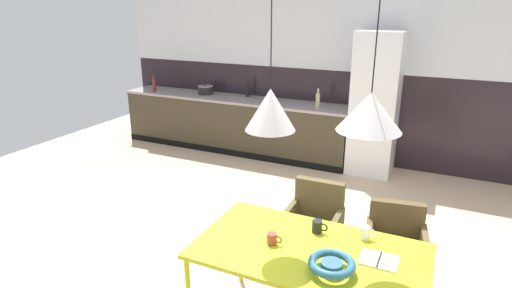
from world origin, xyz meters
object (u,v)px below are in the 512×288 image
Objects in this scene: cooking_pot at (205,90)px; pendant_lamp_over_table_far at (370,112)px; dining_table at (310,255)px; mug_glass_clear at (272,239)px; mug_tall_blue at (365,233)px; refrigerator_column at (375,104)px; armchair_far_side at (315,215)px; fruit_bowl at (332,265)px; bottle_oil_tall at (248,89)px; open_book at (379,260)px; bottle_spice_small at (154,84)px; bottle_vinegar_dark at (318,100)px; mug_white_ceramic at (318,227)px; armchair_facing_counter at (396,236)px; pendant_lamp_over_table_near at (270,109)px.

cooking_pot is 4.93m from pendant_lamp_over_table_far.
mug_glass_clear is (-0.26, -0.04, 0.09)m from dining_table.
mug_glass_clear is (-0.57, -0.35, -0.01)m from mug_tall_blue.
refrigerator_column reaches higher than armchair_far_side.
fruit_bowl is 4.61m from bottle_oil_tall.
open_book reaches higher than dining_table.
bottle_spice_small reaches higher than armchair_far_side.
dining_table is 3.56m from bottle_vinegar_dark.
armchair_far_side is 0.76m from mug_white_ceramic.
dining_table is 5.36× the size of bottle_vinegar_dark.
mug_white_ceramic is at bearing -72.68° from bottle_vinegar_dark.
bottle_vinegar_dark is at bearing 113.64° from open_book.
armchair_far_side is 1.23m from fruit_bowl.
bottle_spice_small is at bearing 139.52° from dining_table.
bottle_oil_tall is at bearing 127.14° from open_book.
cooking_pot is (-3.51, 2.68, 0.47)m from armchair_facing_counter.
bottle_spice_small reaches higher than open_book.
mug_white_ceramic is 0.38× the size of bottle_oil_tall.
dining_table is 1.34× the size of pendant_lamp_over_table_near.
refrigerator_column is at bearing 89.08° from mug_glass_clear.
armchair_facing_counter is 2.97m from bottle_vinegar_dark.
bottle_oil_tall is at bearing 125.50° from pendant_lamp_over_table_far.
open_book is 0.72m from mug_glass_clear.
pendant_lamp_over_table_far reaches higher than bottle_oil_tall.
bottle_oil_tall reaches higher than mug_tall_blue.
bottle_spice_small is (-4.27, 3.07, 0.22)m from mug_tall_blue.
bottle_oil_tall is at bearing 118.53° from mug_glass_clear.
bottle_vinegar_dark is 0.97× the size of bottle_spice_small.
armchair_far_side is 1.49m from pendant_lamp_over_table_near.
armchair_facing_counter is at bearing 51.99° from mug_white_ceramic.
dining_table is 0.26m from mug_white_ceramic.
armchair_facing_counter is (0.72, -0.03, -0.02)m from armchair_far_side.
pendant_lamp_over_table_near reaches higher than bottle_spice_small.
armchair_facing_counter is at bearing -37.41° from cooking_pot.
bottle_spice_small is at bearing -179.57° from bottle_vinegar_dark.
refrigerator_column is at bearing 99.12° from mug_tall_blue.
mug_white_ceramic is at bearing 148.03° from pendant_lamp_over_table_far.
refrigerator_column is at bearing -4.49° from bottle_oil_tall.
armchair_far_side is 4.48m from bottle_spice_small.
bottle_spice_small is (-4.16, 3.57, 0.21)m from fruit_bowl.
mug_glass_clear is at bearing 88.08° from armchair_far_side.
open_book is 0.83× the size of bottle_vinegar_dark.
mug_white_ceramic is at bearing 95.53° from dining_table.
dining_table is at bearing 9.49° from mug_glass_clear.
mug_glass_clear is 1.12m from pendant_lamp_over_table_far.
mug_tall_blue reaches higher than mug_white_ceramic.
dining_table is 1.09m from pendant_lamp_over_table_far.
refrigerator_column is 2.77m from armchair_facing_counter.
fruit_bowl is 0.36m from open_book.
armchair_facing_counter is at bearing 47.63° from pendant_lamp_over_table_near.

